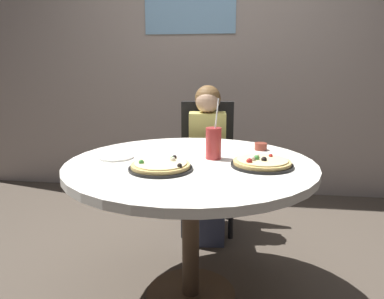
{
  "coord_description": "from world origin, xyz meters",
  "views": [
    {
      "loc": [
        0.25,
        -1.73,
        1.21
      ],
      "look_at": [
        0.0,
        0.05,
        0.8
      ],
      "focal_mm": 34.17,
      "sensor_mm": 36.0,
      "label": 1
    }
  ],
  "objects_px": {
    "dining_table": "(191,180)",
    "pizza_cheese": "(161,166)",
    "pizza_veggie": "(262,163)",
    "soda_cup": "(213,143)",
    "sauce_bowl": "(261,146)",
    "chair_wooden": "(207,158)",
    "diner_child": "(207,170)",
    "plate_small": "(116,157)"
  },
  "relations": [
    {
      "from": "diner_child",
      "to": "pizza_cheese",
      "type": "xyz_separation_m",
      "value": [
        -0.12,
        -0.93,
        0.28
      ]
    },
    {
      "from": "chair_wooden",
      "to": "diner_child",
      "type": "relative_size",
      "value": 0.88
    },
    {
      "from": "dining_table",
      "to": "diner_child",
      "type": "relative_size",
      "value": 1.14
    },
    {
      "from": "chair_wooden",
      "to": "soda_cup",
      "type": "xyz_separation_m",
      "value": [
        0.12,
        -0.87,
        0.3
      ]
    },
    {
      "from": "chair_wooden",
      "to": "soda_cup",
      "type": "relative_size",
      "value": 3.1
    },
    {
      "from": "dining_table",
      "to": "sauce_bowl",
      "type": "relative_size",
      "value": 17.6
    },
    {
      "from": "chair_wooden",
      "to": "plate_small",
      "type": "relative_size",
      "value": 5.28
    },
    {
      "from": "chair_wooden",
      "to": "plate_small",
      "type": "xyz_separation_m",
      "value": [
        -0.38,
        -0.93,
        0.22
      ]
    },
    {
      "from": "diner_child",
      "to": "dining_table",
      "type": "bearing_deg",
      "value": -90.59
    },
    {
      "from": "pizza_cheese",
      "to": "diner_child",
      "type": "bearing_deg",
      "value": 82.5
    },
    {
      "from": "dining_table",
      "to": "soda_cup",
      "type": "relative_size",
      "value": 4.02
    },
    {
      "from": "sauce_bowl",
      "to": "pizza_veggie",
      "type": "bearing_deg",
      "value": -91.64
    },
    {
      "from": "diner_child",
      "to": "plate_small",
      "type": "relative_size",
      "value": 6.01
    },
    {
      "from": "chair_wooden",
      "to": "pizza_veggie",
      "type": "xyz_separation_m",
      "value": [
        0.35,
        -0.99,
        0.24
      ]
    },
    {
      "from": "dining_table",
      "to": "pizza_cheese",
      "type": "height_order",
      "value": "pizza_cheese"
    },
    {
      "from": "chair_wooden",
      "to": "sauce_bowl",
      "type": "distance_m",
      "value": 0.77
    },
    {
      "from": "sauce_bowl",
      "to": "chair_wooden",
      "type": "bearing_deg",
      "value": 119.71
    },
    {
      "from": "pizza_cheese",
      "to": "sauce_bowl",
      "type": "xyz_separation_m",
      "value": [
        0.47,
        0.47,
        0.0
      ]
    },
    {
      "from": "diner_child",
      "to": "plate_small",
      "type": "distance_m",
      "value": 0.89
    },
    {
      "from": "chair_wooden",
      "to": "sauce_bowl",
      "type": "bearing_deg",
      "value": -60.29
    },
    {
      "from": "chair_wooden",
      "to": "pizza_cheese",
      "type": "xyz_separation_m",
      "value": [
        -0.1,
        -1.11,
        0.24
      ]
    },
    {
      "from": "pizza_veggie",
      "to": "soda_cup",
      "type": "height_order",
      "value": "soda_cup"
    },
    {
      "from": "chair_wooden",
      "to": "diner_child",
      "type": "height_order",
      "value": "diner_child"
    },
    {
      "from": "chair_wooden",
      "to": "sauce_bowl",
      "type": "xyz_separation_m",
      "value": [
        0.36,
        -0.64,
        0.24
      ]
    },
    {
      "from": "chair_wooden",
      "to": "diner_child",
      "type": "xyz_separation_m",
      "value": [
        0.02,
        -0.18,
        -0.05
      ]
    },
    {
      "from": "pizza_cheese",
      "to": "soda_cup",
      "type": "bearing_deg",
      "value": 46.98
    },
    {
      "from": "pizza_cheese",
      "to": "soda_cup",
      "type": "xyz_separation_m",
      "value": [
        0.22,
        0.24,
        0.06
      ]
    },
    {
      "from": "soda_cup",
      "to": "plate_small",
      "type": "relative_size",
      "value": 1.7
    },
    {
      "from": "soda_cup",
      "to": "sauce_bowl",
      "type": "bearing_deg",
      "value": 43.39
    },
    {
      "from": "soda_cup",
      "to": "sauce_bowl",
      "type": "distance_m",
      "value": 0.35
    },
    {
      "from": "dining_table",
      "to": "chair_wooden",
      "type": "distance_m",
      "value": 0.96
    },
    {
      "from": "pizza_veggie",
      "to": "soda_cup",
      "type": "relative_size",
      "value": 0.96
    },
    {
      "from": "diner_child",
      "to": "sauce_bowl",
      "type": "relative_size",
      "value": 15.46
    },
    {
      "from": "dining_table",
      "to": "soda_cup",
      "type": "bearing_deg",
      "value": 34.8
    },
    {
      "from": "dining_table",
      "to": "diner_child",
      "type": "xyz_separation_m",
      "value": [
        0.01,
        0.77,
        -0.17
      ]
    },
    {
      "from": "dining_table",
      "to": "diner_child",
      "type": "bearing_deg",
      "value": 89.41
    },
    {
      "from": "sauce_bowl",
      "to": "plate_small",
      "type": "xyz_separation_m",
      "value": [
        -0.75,
        -0.29,
        -0.02
      ]
    },
    {
      "from": "dining_table",
      "to": "sauce_bowl",
      "type": "distance_m",
      "value": 0.48
    },
    {
      "from": "chair_wooden",
      "to": "soda_cup",
      "type": "bearing_deg",
      "value": -82.43
    },
    {
      "from": "diner_child",
      "to": "chair_wooden",
      "type": "bearing_deg",
      "value": 95.49
    },
    {
      "from": "dining_table",
      "to": "pizza_veggie",
      "type": "height_order",
      "value": "pizza_veggie"
    },
    {
      "from": "soda_cup",
      "to": "sauce_bowl",
      "type": "xyz_separation_m",
      "value": [
        0.25,
        0.24,
        -0.06
      ]
    }
  ]
}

